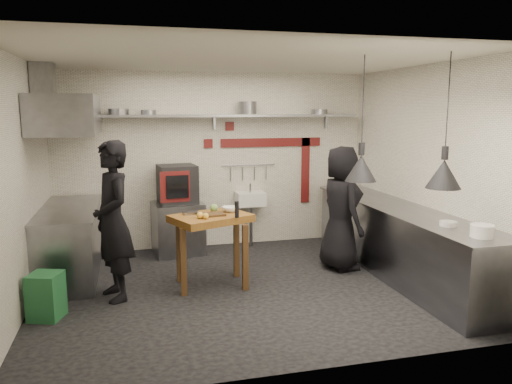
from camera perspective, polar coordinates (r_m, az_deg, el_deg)
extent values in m
plane|color=black|center=(6.39, -1.38, -10.90)|extent=(5.00, 5.00, 0.00)
plane|color=silver|center=(6.02, -1.49, 14.96)|extent=(5.00, 5.00, 0.00)
cube|color=silver|center=(8.09, -4.76, 3.59)|extent=(5.00, 0.04, 2.80)
cube|color=silver|center=(4.06, 5.21, -2.28)|extent=(5.00, 0.04, 2.80)
cube|color=silver|center=(6.01, -25.35, 0.68)|extent=(0.04, 4.20, 2.80)
cube|color=silver|center=(7.03, 18.85, 2.23)|extent=(0.04, 4.20, 2.80)
cube|color=maroon|center=(8.26, 1.78, 5.69)|extent=(1.70, 0.02, 0.14)
cube|color=maroon|center=(8.49, 5.66, 2.49)|extent=(0.14, 0.02, 1.10)
cube|color=maroon|center=(8.08, -3.03, 7.51)|extent=(0.14, 0.02, 0.14)
cube|color=maroon|center=(8.03, -5.47, 5.54)|extent=(0.14, 0.02, 0.14)
cube|color=slate|center=(7.87, -4.61, 8.68)|extent=(4.60, 0.34, 0.04)
cube|color=slate|center=(7.93, -18.57, 7.51)|extent=(0.04, 0.06, 0.24)
cube|color=slate|center=(8.02, -4.79, 7.98)|extent=(0.04, 0.06, 0.24)
cube|color=slate|center=(8.55, 8.00, 8.01)|extent=(0.04, 0.06, 0.24)
cylinder|color=slate|center=(7.76, -15.41, 8.85)|extent=(0.36, 0.36, 0.09)
cylinder|color=slate|center=(7.77, -12.17, 8.90)|extent=(0.26, 0.26, 0.07)
cylinder|color=slate|center=(7.98, -0.97, 9.58)|extent=(0.31, 0.31, 0.20)
cylinder|color=slate|center=(8.34, 7.26, 9.09)|extent=(0.29, 0.29, 0.08)
cube|color=slate|center=(7.84, -8.89, -4.09)|extent=(0.80, 0.74, 0.80)
cube|color=black|center=(7.73, -8.99, 0.91)|extent=(0.61, 0.58, 0.58)
cube|color=maroon|center=(7.46, -9.23, 0.60)|extent=(0.44, 0.07, 0.46)
cube|color=black|center=(7.44, -8.97, 0.59)|extent=(0.33, 0.05, 0.34)
cube|color=white|center=(8.11, -0.66, -0.78)|extent=(0.46, 0.34, 0.22)
cylinder|color=slate|center=(8.08, -0.66, 0.47)|extent=(0.03, 0.03, 0.14)
cylinder|color=slate|center=(8.17, -0.58, -3.87)|extent=(0.06, 0.06, 0.66)
cylinder|color=slate|center=(8.17, -0.90, 3.11)|extent=(0.90, 0.02, 0.02)
cube|color=slate|center=(7.03, 16.03, -5.53)|extent=(0.70, 3.80, 0.90)
cube|color=slate|center=(6.93, 16.21, -1.81)|extent=(0.76, 3.90, 0.03)
cylinder|color=white|center=(5.59, 24.41, -4.08)|extent=(0.27, 0.27, 0.13)
cylinder|color=white|center=(5.99, 21.13, -3.40)|extent=(0.21, 0.21, 0.05)
cube|color=slate|center=(7.16, -20.48, -5.49)|extent=(0.70, 1.90, 0.90)
cube|color=slate|center=(7.06, -20.70, -1.83)|extent=(0.76, 2.00, 0.03)
cube|color=slate|center=(6.93, -20.88, 8.25)|extent=(0.78, 1.60, 0.50)
cube|color=slate|center=(6.97, -23.16, 11.41)|extent=(0.28, 0.28, 0.50)
cube|color=#1E5B30|center=(5.89, -22.88, -10.90)|extent=(0.40, 0.40, 0.50)
cube|color=#4C3119|center=(6.21, -5.10, -2.58)|extent=(0.34, 0.26, 0.02)
cylinder|color=black|center=(6.05, -2.20, -2.01)|extent=(0.07, 0.07, 0.20)
sphere|color=gold|center=(6.04, -6.41, -2.67)|extent=(0.08, 0.08, 0.08)
sphere|color=gold|center=(6.01, -5.77, -2.74)|extent=(0.09, 0.09, 0.07)
sphere|color=olive|center=(6.40, -4.82, -1.86)|extent=(0.12, 0.12, 0.11)
cube|color=slate|center=(6.31, -7.48, -2.40)|extent=(0.21, 0.16, 0.03)
imported|color=white|center=(6.41, -2.96, -1.97)|extent=(0.24, 0.24, 0.07)
imported|color=black|center=(6.04, -16.04, -3.21)|extent=(0.64, 0.79, 1.87)
imported|color=black|center=(7.03, 9.69, -1.83)|extent=(0.61, 0.88, 1.72)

